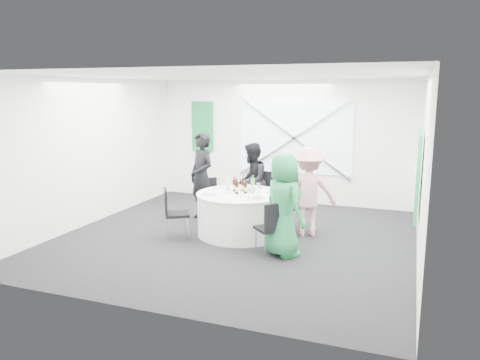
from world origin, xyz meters
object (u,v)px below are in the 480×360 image
(green_water_bottle, at_px, (253,186))
(chair_front_right, at_px, (272,225))
(banquet_table, at_px, (240,214))
(person_man_back_left, at_px, (202,176))
(person_woman_green, at_px, (283,205))
(person_woman_pink, at_px, (308,192))
(chair_front_left, at_px, (173,210))
(chair_back, at_px, (263,191))
(chair_back_right, at_px, (298,201))
(person_man_back, at_px, (252,181))
(clear_water_bottle, at_px, (228,186))
(chair_back_left, at_px, (211,196))

(green_water_bottle, bearing_deg, chair_front_right, -56.51)
(banquet_table, xyz_separation_m, person_man_back_left, (-1.07, 0.69, 0.50))
(person_man_back_left, distance_m, green_water_bottle, 1.40)
(person_man_back_left, xyz_separation_m, person_woman_green, (2.08, -1.47, -0.06))
(person_woman_pink, xyz_separation_m, green_water_bottle, (-0.95, -0.26, 0.09))
(chair_front_right, relative_size, chair_front_left, 0.97)
(chair_back, xyz_separation_m, person_man_back_left, (-1.13, -0.45, 0.31))
(person_woman_pink, relative_size, green_water_bottle, 5.09)
(chair_back, height_order, chair_back_right, chair_back)
(person_man_back, xyz_separation_m, person_woman_pink, (1.30, -0.71, 0.03))
(chair_front_left, distance_m, person_man_back_left, 1.37)
(clear_water_bottle, bearing_deg, green_water_bottle, 22.29)
(person_woman_pink, distance_m, person_woman_green, 1.16)
(chair_back, distance_m, chair_back_left, 1.04)
(person_woman_green, distance_m, green_water_bottle, 1.20)
(person_woman_pink, bearing_deg, person_woman_green, 64.81)
(banquet_table, height_order, chair_back_right, chair_back_right)
(banquet_table, distance_m, chair_back_left, 1.19)
(chair_back, bearing_deg, banquet_table, -90.00)
(chair_back, distance_m, chair_front_left, 2.07)
(banquet_table, bearing_deg, chair_back_right, 34.70)
(person_man_back_left, bearing_deg, chair_back_left, 56.32)
(person_man_back, distance_m, person_woman_pink, 1.48)
(chair_back_left, height_order, green_water_bottle, green_water_bottle)
(chair_back_left, height_order, person_woman_pink, person_woman_pink)
(chair_back_left, distance_m, person_man_back_left, 0.43)
(banquet_table, bearing_deg, green_water_bottle, 29.65)
(person_man_back_left, distance_m, person_woman_green, 2.54)
(person_woman_green, bearing_deg, clear_water_bottle, 6.92)
(chair_back_right, height_order, person_woman_green, person_woman_green)
(banquet_table, height_order, chair_back_left, chair_back_left)
(chair_back_left, distance_m, green_water_bottle, 1.34)
(chair_back_left, xyz_separation_m, chair_front_right, (1.76, -1.64, 0.02))
(chair_front_left, height_order, person_woman_pink, person_woman_pink)
(banquet_table, xyz_separation_m, chair_back_right, (0.91, 0.63, 0.18))
(banquet_table, distance_m, chair_back, 1.16)
(chair_front_right, relative_size, person_woman_green, 0.53)
(chair_back_right, xyz_separation_m, person_man_back, (-1.06, 0.46, 0.21))
(person_woman_green, relative_size, green_water_bottle, 5.20)
(chair_front_left, relative_size, green_water_bottle, 2.83)
(chair_back, relative_size, person_man_back_left, 0.55)
(chair_front_right, relative_size, person_man_back_left, 0.49)
(person_man_back_left, xyz_separation_m, person_man_back, (0.92, 0.40, -0.11))
(person_woman_green, bearing_deg, person_man_back, -20.42)
(person_man_back_left, bearing_deg, clear_water_bottle, -8.02)
(chair_back_left, relative_size, chair_back_right, 0.87)
(chair_front_right, height_order, person_woman_green, person_woman_green)
(person_woman_pink, distance_m, green_water_bottle, 0.99)
(chair_back_left, relative_size, person_man_back, 0.54)
(chair_back_right, distance_m, person_man_back, 1.17)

